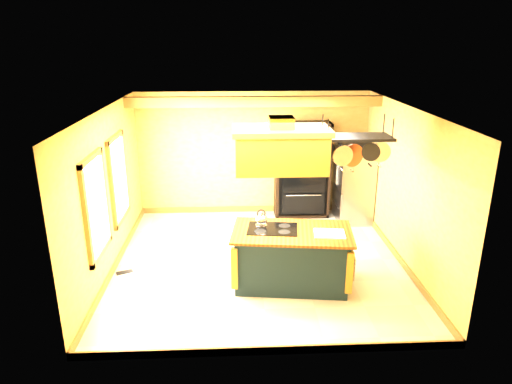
{
  "coord_description": "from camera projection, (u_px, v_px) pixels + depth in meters",
  "views": [
    {
      "loc": [
        -0.4,
        -7.24,
        3.78
      ],
      "look_at": [
        -0.04,
        0.3,
        1.21
      ],
      "focal_mm": 32.0,
      "sensor_mm": 36.0,
      "label": 1
    }
  ],
  "objects": [
    {
      "name": "refrigerator",
      "position": [
        354.0,
        185.0,
        9.72
      ],
      "size": [
        0.71,
        0.84,
        1.63
      ],
      "color": "#95989D",
      "rests_on": "floor"
    },
    {
      "name": "window_far",
      "position": [
        119.0,
        179.0,
        8.08
      ],
      "size": [
        0.06,
        1.06,
        1.56
      ],
      "color": "olive",
      "rests_on": "wall_left"
    },
    {
      "name": "range_hood",
      "position": [
        281.0,
        148.0,
        6.65
      ],
      "size": [
        1.41,
        0.8,
        0.8
      ],
      "color": "#B3952C",
      "rests_on": "ceiling"
    },
    {
      "name": "wall_right",
      "position": [
        406.0,
        188.0,
        7.76
      ],
      "size": [
        0.02,
        5.0,
        2.7
      ],
      "primitive_type": "cube",
      "color": "#E1A652",
      "rests_on": "floor"
    },
    {
      "name": "ceiling",
      "position": [
        259.0,
        109.0,
        7.21
      ],
      "size": [
        5.0,
        5.0,
        0.0
      ],
      "primitive_type": "plane",
      "rotation": [
        3.14,
        0.0,
        0.0
      ],
      "color": "white",
      "rests_on": "wall_back"
    },
    {
      "name": "wall_left",
      "position": [
        108.0,
        192.0,
        7.53
      ],
      "size": [
        0.02,
        5.0,
        2.7
      ],
      "primitive_type": "cube",
      "color": "#E1A652",
      "rests_on": "floor"
    },
    {
      "name": "wall_front",
      "position": [
        271.0,
        258.0,
        5.28
      ],
      "size": [
        5.0,
        0.02,
        2.7
      ],
      "primitive_type": "cube",
      "color": "#E1A652",
      "rests_on": "floor"
    },
    {
      "name": "kitchen_island",
      "position": [
        291.0,
        257.0,
        7.23
      ],
      "size": [
        1.97,
        1.25,
        1.11
      ],
      "rotation": [
        0.0,
        0.0,
        -0.12
      ],
      "color": "#13242C",
      "rests_on": "floor"
    },
    {
      "name": "window_near",
      "position": [
        96.0,
        206.0,
        6.76
      ],
      "size": [
        0.06,
        1.06,
        1.56
      ],
      "color": "olive",
      "rests_on": "wall_left"
    },
    {
      "name": "ceiling_beam",
      "position": [
        255.0,
        102.0,
        8.85
      ],
      "size": [
        5.0,
        0.15,
        0.2
      ],
      "primitive_type": "cube",
      "color": "olive",
      "rests_on": "ceiling"
    },
    {
      "name": "hutch",
      "position": [
        302.0,
        179.0,
        10.01
      ],
      "size": [
        1.18,
        0.54,
        2.08
      ],
      "color": "black",
      "rests_on": "floor"
    },
    {
      "name": "wall_back",
      "position": [
        253.0,
        154.0,
        10.01
      ],
      "size": [
        5.0,
        0.02,
        2.7
      ],
      "primitive_type": "cube",
      "color": "#E1A652",
      "rests_on": "floor"
    },
    {
      "name": "pot_rack",
      "position": [
        356.0,
        144.0,
        6.7
      ],
      "size": [
        1.11,
        0.51,
        0.78
      ],
      "color": "black",
      "rests_on": "ceiling"
    },
    {
      "name": "floor_register",
      "position": [
        125.0,
        272.0,
        7.72
      ],
      "size": [
        0.3,
        0.22,
        0.01
      ],
      "primitive_type": "cube",
      "rotation": [
        0.0,
        0.0,
        0.4
      ],
      "color": "black",
      "rests_on": "floor"
    },
    {
      "name": "floor",
      "position": [
        259.0,
        262.0,
        8.08
      ],
      "size": [
        5.0,
        5.0,
        0.0
      ],
      "primitive_type": "plane",
      "color": "beige",
      "rests_on": "ground"
    }
  ]
}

